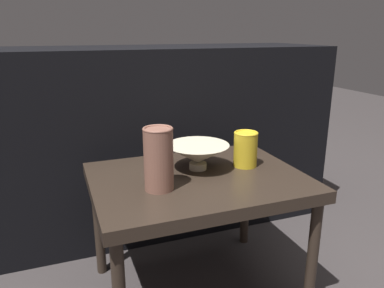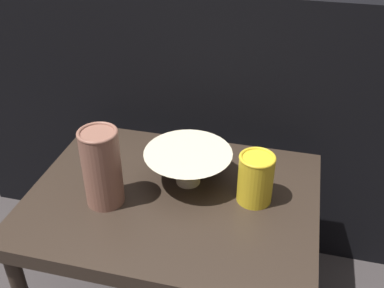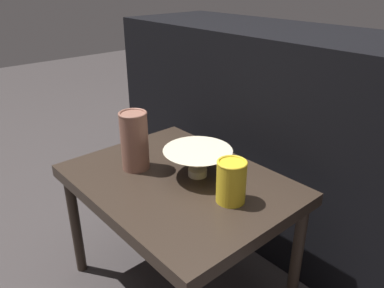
{
  "view_description": "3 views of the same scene",
  "coord_description": "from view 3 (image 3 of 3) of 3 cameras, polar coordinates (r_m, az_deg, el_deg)",
  "views": [
    {
      "loc": [
        -0.42,
        -1.08,
        0.91
      ],
      "look_at": [
        -0.01,
        0.04,
        0.54
      ],
      "focal_mm": 35.0,
      "sensor_mm": 36.0,
      "label": 1
    },
    {
      "loc": [
        0.25,
        -0.81,
        1.14
      ],
      "look_at": [
        0.03,
        0.06,
        0.56
      ],
      "focal_mm": 42.0,
      "sensor_mm": 36.0,
      "label": 2
    },
    {
      "loc": [
        0.79,
        -0.64,
        1.03
      ],
      "look_at": [
        0.01,
        0.05,
        0.55
      ],
      "focal_mm": 35.0,
      "sensor_mm": 36.0,
      "label": 3
    }
  ],
  "objects": [
    {
      "name": "vase_textured_left",
      "position": [
        1.21,
        -8.77,
        0.59
      ],
      "size": [
        0.09,
        0.09,
        0.19
      ],
      "color": "brown",
      "rests_on": "table"
    },
    {
      "name": "bowl",
      "position": [
        1.16,
        0.87,
        -2.42
      ],
      "size": [
        0.22,
        0.22,
        0.09
      ],
      "color": "beige",
      "rests_on": "table"
    },
    {
      "name": "couch_backdrop",
      "position": [
        1.58,
        14.64,
        1.15
      ],
      "size": [
        1.63,
        0.5,
        0.84
      ],
      "color": "black",
      "rests_on": "ground_plane"
    },
    {
      "name": "table",
      "position": [
        1.2,
        -2.07,
        -7.26
      ],
      "size": [
        0.69,
        0.52,
        0.44
      ],
      "color": "#2D231C",
      "rests_on": "ground_plane"
    },
    {
      "name": "vase_colorful_right",
      "position": [
        1.04,
        6.01,
        -5.6
      ],
      "size": [
        0.08,
        0.08,
        0.12
      ],
      "color": "gold",
      "rests_on": "table"
    },
    {
      "name": "ground_plane",
      "position": [
        1.45,
        -1.82,
        -20.68
      ],
      "size": [
        8.0,
        8.0,
        0.0
      ],
      "primitive_type": "plane",
      "color": "#383333"
    }
  ]
}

